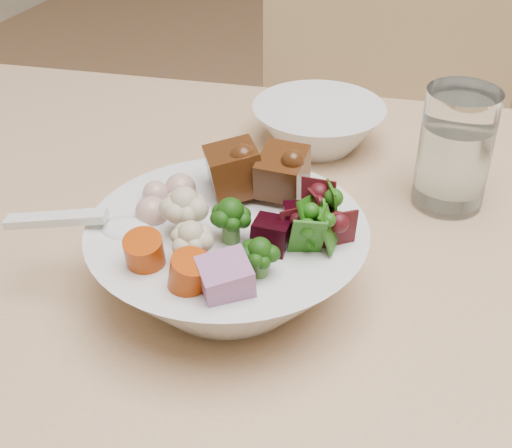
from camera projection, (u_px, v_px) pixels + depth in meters
name	position (u px, v px, depth m)	size (l,w,h in m)	color
dining_table	(495.00, 390.00, 0.58)	(1.53, 1.02, 0.67)	tan
chair_far	(398.00, 140.00, 1.12)	(0.55, 0.55, 0.91)	tan
food_bowl	(231.00, 255.00, 0.56)	(0.22, 0.22, 0.12)	silver
soup_spoon	(108.00, 227.00, 0.54)	(0.12, 0.05, 0.02)	silver
water_glass	(454.00, 154.00, 0.66)	(0.07, 0.07, 0.11)	white
side_bowl	(318.00, 126.00, 0.77)	(0.14, 0.14, 0.05)	silver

